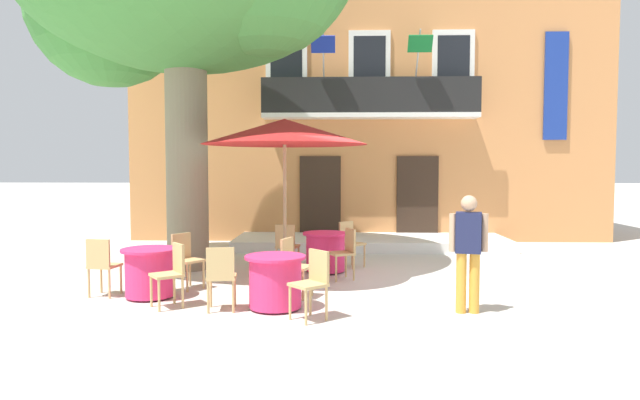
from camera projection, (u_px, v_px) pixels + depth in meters
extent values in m
plane|color=beige|center=(369.00, 279.00, 9.91)|extent=(120.00, 120.00, 0.00)
cube|color=#CC844C|center=(365.00, 109.00, 16.66)|extent=(13.00, 4.00, 7.50)
cube|color=#332319|center=(320.00, 199.00, 14.84)|extent=(1.10, 0.08, 2.30)
cube|color=#332319|center=(417.00, 199.00, 14.75)|extent=(1.10, 0.08, 2.30)
cube|color=silver|center=(286.00, 67.00, 14.65)|extent=(1.10, 0.08, 1.90)
cube|color=black|center=(286.00, 67.00, 14.62)|extent=(0.84, 0.04, 1.60)
cube|color=silver|center=(369.00, 67.00, 14.57)|extent=(1.10, 0.08, 1.90)
cube|color=black|center=(369.00, 67.00, 14.54)|extent=(0.84, 0.04, 1.60)
cube|color=silver|center=(453.00, 66.00, 14.50)|extent=(1.10, 0.08, 1.90)
cube|color=black|center=(453.00, 66.00, 14.47)|extent=(0.84, 0.04, 1.60)
cube|color=silver|center=(370.00, 116.00, 14.37)|extent=(5.60, 0.65, 0.12)
cube|color=black|center=(370.00, 95.00, 14.04)|extent=(5.60, 0.06, 0.90)
cylinder|color=#B2B2B7|center=(324.00, 60.00, 14.15)|extent=(0.04, 0.95, 1.33)
cube|color=#192D9E|center=(323.00, 44.00, 13.68)|extent=(0.60, 0.29, 0.38)
cylinder|color=#B2B2B7|center=(418.00, 59.00, 14.07)|extent=(0.04, 0.95, 1.33)
cube|color=#146B2D|center=(420.00, 44.00, 13.60)|extent=(0.60, 0.29, 0.38)
cylinder|color=#47423D|center=(282.00, 108.00, 14.46)|extent=(0.35, 0.35, 0.30)
ellipsoid|color=#4C8E38|center=(282.00, 95.00, 14.44)|extent=(0.45, 0.45, 0.37)
cylinder|color=slate|center=(340.00, 109.00, 14.41)|extent=(0.28, 0.28, 0.27)
ellipsoid|color=#2D7533|center=(340.00, 98.00, 14.39)|extent=(0.37, 0.37, 0.31)
cylinder|color=#995638|center=(399.00, 108.00, 14.36)|extent=(0.27, 0.27, 0.29)
ellipsoid|color=#38843D|center=(399.00, 98.00, 14.34)|extent=(0.35, 0.35, 0.25)
cylinder|color=#47423D|center=(458.00, 109.00, 14.31)|extent=(0.31, 0.31, 0.23)
ellipsoid|color=#4C8E38|center=(459.00, 96.00, 14.29)|extent=(0.41, 0.41, 0.45)
cube|color=navy|center=(556.00, 86.00, 14.42)|extent=(0.60, 0.06, 2.80)
cube|color=silver|center=(371.00, 242.00, 13.83)|extent=(6.74, 2.11, 0.25)
cylinder|color=#7F755B|center=(187.00, 167.00, 10.82)|extent=(0.81, 0.81, 4.02)
sphere|color=#3D7F38|center=(109.00, 7.00, 11.51)|extent=(3.31, 3.31, 3.31)
cylinder|color=#E52D66|center=(325.00, 253.00, 10.54)|extent=(0.74, 0.74, 0.68)
cylinder|color=#E52D66|center=(325.00, 234.00, 10.51)|extent=(0.86, 0.86, 0.04)
cylinder|color=#2D2823|center=(325.00, 271.00, 10.56)|extent=(0.44, 0.44, 0.03)
cylinder|color=tan|center=(336.00, 269.00, 9.63)|extent=(0.04, 0.04, 0.45)
cylinder|color=tan|center=(329.00, 266.00, 9.94)|extent=(0.04, 0.04, 0.45)
cylinder|color=tan|center=(354.00, 268.00, 9.75)|extent=(0.04, 0.04, 0.45)
cylinder|color=tan|center=(346.00, 265.00, 10.07)|extent=(0.04, 0.04, 0.45)
cube|color=tan|center=(341.00, 253.00, 9.83)|extent=(0.53, 0.53, 0.04)
cube|color=tan|center=(350.00, 240.00, 9.88)|extent=(0.19, 0.36, 0.42)
cylinder|color=tan|center=(364.00, 256.00, 11.05)|extent=(0.04, 0.04, 0.45)
cylinder|color=tan|center=(353.00, 258.00, 10.82)|extent=(0.04, 0.04, 0.45)
cylinder|color=tan|center=(352.00, 254.00, 11.30)|extent=(0.04, 0.04, 0.45)
cylinder|color=tan|center=(340.00, 256.00, 11.06)|extent=(0.04, 0.04, 0.45)
cube|color=tan|center=(352.00, 244.00, 11.04)|extent=(0.57, 0.57, 0.04)
cube|color=tan|center=(346.00, 232.00, 11.16)|extent=(0.30, 0.30, 0.42)
cylinder|color=tan|center=(282.00, 257.00, 10.92)|extent=(0.04, 0.04, 0.45)
cylinder|color=tan|center=(299.00, 258.00, 10.84)|extent=(0.04, 0.04, 0.45)
cylinder|color=tan|center=(277.00, 260.00, 10.59)|extent=(0.04, 0.04, 0.45)
cylinder|color=tan|center=(294.00, 261.00, 10.51)|extent=(0.04, 0.04, 0.45)
cube|color=tan|center=(288.00, 246.00, 10.70)|extent=(0.47, 0.47, 0.04)
cube|color=tan|center=(285.00, 236.00, 10.51)|extent=(0.38, 0.11, 0.42)
cylinder|color=#E52D66|center=(275.00, 283.00, 7.79)|extent=(0.74, 0.74, 0.68)
cylinder|color=#E52D66|center=(275.00, 257.00, 7.77)|extent=(0.86, 0.86, 0.04)
cylinder|color=#2D2823|center=(275.00, 308.00, 7.81)|extent=(0.44, 0.44, 0.03)
cylinder|color=tan|center=(306.00, 308.00, 6.99)|extent=(0.04, 0.04, 0.45)
cylinder|color=tan|center=(290.00, 303.00, 7.25)|extent=(0.04, 0.04, 0.45)
cylinder|color=tan|center=(326.00, 304.00, 7.20)|extent=(0.04, 0.04, 0.45)
cylinder|color=tan|center=(310.00, 299.00, 7.46)|extent=(0.04, 0.04, 0.45)
cube|color=tan|center=(308.00, 285.00, 7.21)|extent=(0.56, 0.56, 0.04)
cube|color=tan|center=(319.00, 266.00, 7.31)|extent=(0.28, 0.31, 0.42)
cylinder|color=tan|center=(312.00, 282.00, 8.59)|extent=(0.04, 0.04, 0.45)
cylinder|color=tan|center=(303.00, 286.00, 8.27)|extent=(0.04, 0.04, 0.45)
cylinder|color=tan|center=(292.00, 280.00, 8.72)|extent=(0.04, 0.04, 0.45)
cylinder|color=tan|center=(283.00, 284.00, 8.40)|extent=(0.04, 0.04, 0.45)
cube|color=tan|center=(297.00, 267.00, 8.48)|extent=(0.51, 0.51, 0.04)
cube|color=tan|center=(287.00, 252.00, 8.53)|extent=(0.17, 0.37, 0.42)
cylinder|color=tan|center=(211.00, 292.00, 7.89)|extent=(0.04, 0.04, 0.45)
cylinder|color=tan|center=(235.00, 291.00, 7.92)|extent=(0.04, 0.04, 0.45)
cylinder|color=tan|center=(208.00, 297.00, 7.55)|extent=(0.04, 0.04, 0.45)
cylinder|color=tan|center=(233.00, 297.00, 7.58)|extent=(0.04, 0.04, 0.45)
cube|color=tan|center=(222.00, 277.00, 7.72)|extent=(0.45, 0.45, 0.04)
cube|color=tan|center=(220.00, 263.00, 7.53)|extent=(0.38, 0.09, 0.42)
cylinder|color=#E52D66|center=(150.00, 274.00, 8.47)|extent=(0.74, 0.74, 0.68)
cylinder|color=#E52D66|center=(150.00, 250.00, 8.45)|extent=(0.86, 0.86, 0.04)
cylinder|color=#2D2823|center=(150.00, 296.00, 8.50)|extent=(0.44, 0.44, 0.03)
cylinder|color=tan|center=(159.00, 296.00, 7.63)|extent=(0.04, 0.04, 0.45)
cylinder|color=tan|center=(151.00, 291.00, 7.91)|extent=(0.04, 0.04, 0.45)
cylinder|color=tan|center=(183.00, 293.00, 7.83)|extent=(0.04, 0.04, 0.45)
cylinder|color=tan|center=(174.00, 288.00, 8.10)|extent=(0.04, 0.04, 0.45)
cube|color=tan|center=(167.00, 275.00, 7.85)|extent=(0.56, 0.56, 0.04)
cube|color=tan|center=(179.00, 258.00, 7.94)|extent=(0.26, 0.33, 0.42)
cylinder|color=tan|center=(204.00, 275.00, 9.11)|extent=(0.04, 0.04, 0.45)
cylinder|color=tan|center=(187.00, 278.00, 8.84)|extent=(0.04, 0.04, 0.45)
cylinder|color=tan|center=(190.00, 273.00, 9.32)|extent=(0.04, 0.04, 0.45)
cylinder|color=tan|center=(174.00, 276.00, 9.05)|extent=(0.04, 0.04, 0.45)
cube|color=tan|center=(189.00, 261.00, 9.07)|extent=(0.56, 0.56, 0.04)
cube|color=tan|center=(181.00, 246.00, 9.16)|extent=(0.25, 0.33, 0.42)
cylinder|color=tan|center=(101.00, 279.00, 8.80)|extent=(0.04, 0.04, 0.45)
cylinder|color=tan|center=(121.00, 280.00, 8.74)|extent=(0.04, 0.04, 0.45)
cylinder|color=tan|center=(89.00, 283.00, 8.46)|extent=(0.04, 0.04, 0.45)
cylinder|color=tan|center=(109.00, 284.00, 8.41)|extent=(0.04, 0.04, 0.45)
cube|color=tan|center=(105.00, 266.00, 8.59)|extent=(0.45, 0.45, 0.04)
cube|color=tan|center=(98.00, 253.00, 8.40)|extent=(0.38, 0.09, 0.42)
cylinder|color=#997A56|center=(285.00, 209.00, 9.72)|extent=(0.06, 0.06, 2.55)
cylinder|color=#333333|center=(285.00, 278.00, 9.80)|extent=(0.44, 0.44, 0.08)
cone|color=#B21E1E|center=(285.00, 132.00, 9.64)|extent=(2.90, 2.90, 0.45)
cylinder|color=gold|center=(461.00, 283.00, 7.58)|extent=(0.14, 0.14, 0.83)
cylinder|color=gold|center=(474.00, 283.00, 7.58)|extent=(0.14, 0.14, 0.83)
cube|color=#1E2347|center=(469.00, 233.00, 7.54)|extent=(0.39, 0.30, 0.56)
sphere|color=tan|center=(469.00, 203.00, 7.51)|extent=(0.22, 0.22, 0.22)
cylinder|color=tan|center=(452.00, 232.00, 7.55)|extent=(0.09, 0.09, 0.52)
cylinder|color=tan|center=(485.00, 233.00, 7.53)|extent=(0.09, 0.09, 0.52)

